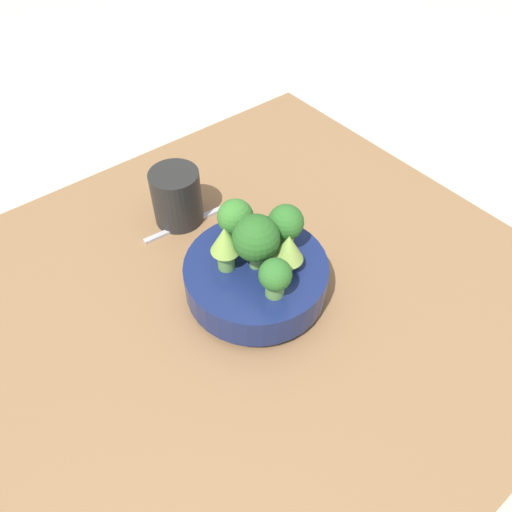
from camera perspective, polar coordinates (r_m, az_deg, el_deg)
name	(u,v)px	position (r m, az deg, el deg)	size (l,w,h in m)	color
ground_plane	(256,303)	(0.85, -0.05, -5.40)	(6.00, 6.00, 0.00)	beige
table	(256,296)	(0.84, -0.05, -4.58)	(0.92, 0.89, 0.04)	olive
bowl	(256,277)	(0.78, 0.00, -2.42)	(0.22, 0.22, 0.07)	navy
broccoli_floret_front	(235,218)	(0.77, -2.37, 4.37)	(0.06, 0.06, 0.07)	#609347
broccoli_floret_left	(286,225)	(0.75, 3.41, 3.59)	(0.06, 0.06, 0.08)	#6BA34C
romanesco_piece_far	(289,249)	(0.73, 3.74, 0.84)	(0.05, 0.05, 0.07)	#6BA34C
romanesco_piece_near	(225,244)	(0.73, -3.55, 1.40)	(0.04, 0.04, 0.08)	#609347
broccoli_floret_back	(275,277)	(0.70, 2.22, -2.36)	(0.05, 0.05, 0.07)	#609347
broccoli_floret_center	(256,239)	(0.72, 0.00, 1.98)	(0.07, 0.07, 0.09)	#6BA34C
cup	(177,197)	(0.91, -9.05, 6.70)	(0.09, 0.09, 0.10)	black
fork	(193,221)	(0.93, -7.22, 4.00)	(0.20, 0.03, 0.01)	#B2B2B7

